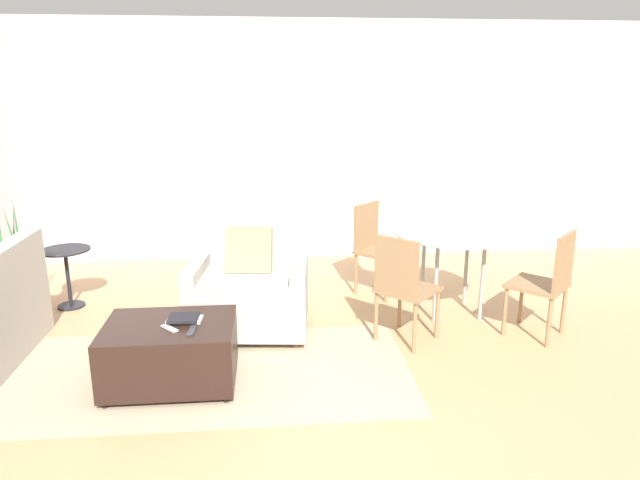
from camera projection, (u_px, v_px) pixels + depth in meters
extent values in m
plane|color=tan|center=(320.00, 448.00, 3.28)|extent=(20.00, 20.00, 0.00)
cube|color=white|center=(289.00, 143.00, 6.65)|extent=(12.00, 0.06, 2.75)
cube|color=tan|center=(212.00, 372.00, 4.15)|extent=(2.89, 1.46, 0.00)
cube|color=beige|center=(206.00, 404.00, 3.73)|extent=(2.83, 0.05, 0.00)
cube|color=beige|center=(210.00, 382.00, 4.01)|extent=(2.83, 0.05, 0.00)
cube|color=beige|center=(213.00, 363.00, 4.29)|extent=(2.83, 0.05, 0.00)
cube|color=beige|center=(217.00, 346.00, 4.57)|extent=(2.83, 0.05, 0.00)
cube|color=#B2ADA3|center=(249.00, 304.00, 4.81)|extent=(1.05, 0.91, 0.35)
cube|color=#B2ADA3|center=(248.00, 281.00, 4.72)|extent=(0.80, 0.76, 0.10)
cube|color=#B2ADA3|center=(252.00, 247.00, 5.04)|extent=(0.98, 0.21, 0.46)
cube|color=#B2ADA3|center=(197.00, 273.00, 4.74)|extent=(0.19, 0.76, 0.20)
cube|color=#B2ADA3|center=(299.00, 274.00, 4.74)|extent=(0.19, 0.76, 0.20)
cylinder|color=brown|center=(194.00, 343.00, 4.55)|extent=(0.05, 0.05, 0.06)
cylinder|color=brown|center=(296.00, 344.00, 4.55)|extent=(0.05, 0.05, 0.06)
cylinder|color=brown|center=(209.00, 312.00, 5.18)|extent=(0.05, 0.05, 0.06)
cylinder|color=brown|center=(299.00, 312.00, 5.18)|extent=(0.05, 0.05, 0.06)
cube|color=#8E7F5B|center=(249.00, 250.00, 4.79)|extent=(0.41, 0.25, 0.40)
cube|color=black|center=(171.00, 351.00, 3.94)|extent=(0.88, 0.65, 0.41)
cylinder|color=black|center=(105.00, 404.00, 3.69)|extent=(0.04, 0.04, 0.04)
cylinder|color=black|center=(226.00, 399.00, 3.76)|extent=(0.04, 0.04, 0.04)
cylinder|color=black|center=(125.00, 365.00, 4.22)|extent=(0.04, 0.04, 0.04)
cylinder|color=black|center=(231.00, 360.00, 4.29)|extent=(0.04, 0.04, 0.04)
cube|color=beige|center=(185.00, 319.00, 3.94)|extent=(0.25, 0.14, 0.02)
cube|color=black|center=(183.00, 318.00, 3.92)|extent=(0.21, 0.18, 0.02)
cube|color=#B7B7BC|center=(170.00, 328.00, 3.81)|extent=(0.13, 0.14, 0.01)
cube|color=#333338|center=(192.00, 330.00, 3.77)|extent=(0.06, 0.17, 0.01)
cylinder|color=maroon|center=(19.00, 294.00, 5.34)|extent=(0.37, 0.37, 0.26)
cylinder|color=black|center=(17.00, 282.00, 5.30)|extent=(0.34, 0.34, 0.02)
cone|color=#387A42|center=(19.00, 238.00, 5.20)|extent=(0.04, 0.08, 0.82)
cone|color=#387A42|center=(14.00, 242.00, 5.23)|extent=(0.15, 0.09, 0.74)
cone|color=#387A42|center=(13.00, 250.00, 5.25)|extent=(0.13, 0.08, 0.58)
cone|color=#387A42|center=(0.00, 241.00, 5.19)|extent=(0.05, 0.14, 0.78)
cone|color=#387A42|center=(4.00, 254.00, 5.16)|extent=(0.06, 0.06, 0.56)
cone|color=#387A42|center=(15.00, 244.00, 5.14)|extent=(0.13, 0.12, 0.75)
cylinder|color=black|center=(65.00, 250.00, 5.25)|extent=(0.45, 0.45, 0.02)
cylinder|color=black|center=(68.00, 278.00, 5.32)|extent=(0.04, 0.04, 0.53)
cylinder|color=black|center=(71.00, 306.00, 5.39)|extent=(0.25, 0.25, 0.02)
cylinder|color=#8C9E99|center=(454.00, 233.00, 5.07)|extent=(1.07, 1.07, 0.01)
cylinder|color=#99999E|center=(436.00, 282.00, 4.95)|extent=(0.04, 0.04, 0.75)
cylinder|color=#99999E|center=(482.00, 280.00, 4.99)|extent=(0.04, 0.04, 0.75)
cylinder|color=#99999E|center=(423.00, 267.00, 5.35)|extent=(0.04, 0.04, 0.75)
cylinder|color=#99999E|center=(466.00, 266.00, 5.39)|extent=(0.04, 0.04, 0.75)
cube|color=#93704C|center=(408.00, 289.00, 4.59)|extent=(0.59, 0.59, 0.03)
cube|color=#93704C|center=(396.00, 266.00, 4.38)|extent=(0.29, 0.29, 0.45)
cylinder|color=#93704C|center=(437.00, 314.00, 4.67)|extent=(0.03, 0.03, 0.42)
cylinder|color=#93704C|center=(400.00, 304.00, 4.89)|extent=(0.03, 0.03, 0.42)
cylinder|color=#93704C|center=(415.00, 328.00, 4.40)|extent=(0.03, 0.03, 0.42)
cylinder|color=#93704C|center=(376.00, 316.00, 4.62)|extent=(0.03, 0.03, 0.42)
cube|color=#93704C|center=(537.00, 285.00, 4.68)|extent=(0.59, 0.59, 0.03)
cube|color=#93704C|center=(564.00, 262.00, 4.50)|extent=(0.29, 0.29, 0.45)
cylinder|color=#93704C|center=(521.00, 300.00, 4.99)|extent=(0.03, 0.03, 0.42)
cylinder|color=#93704C|center=(505.00, 312.00, 4.72)|extent=(0.03, 0.03, 0.42)
cylinder|color=#93704C|center=(564.00, 309.00, 4.76)|extent=(0.03, 0.03, 0.42)
cylinder|color=#93704C|center=(549.00, 323.00, 4.50)|extent=(0.03, 0.03, 0.42)
cube|color=#93704C|center=(381.00, 252.00, 5.63)|extent=(0.59, 0.59, 0.03)
cube|color=#93704C|center=(366.00, 225.00, 5.68)|extent=(0.29, 0.29, 0.45)
cylinder|color=#93704C|center=(386.00, 282.00, 5.44)|extent=(0.03, 0.03, 0.42)
cylinder|color=#93704C|center=(406.00, 273.00, 5.71)|extent=(0.03, 0.03, 0.42)
cylinder|color=#93704C|center=(356.00, 274.00, 5.66)|extent=(0.03, 0.03, 0.42)
cylinder|color=#93704C|center=(376.00, 266.00, 5.93)|extent=(0.03, 0.03, 0.42)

